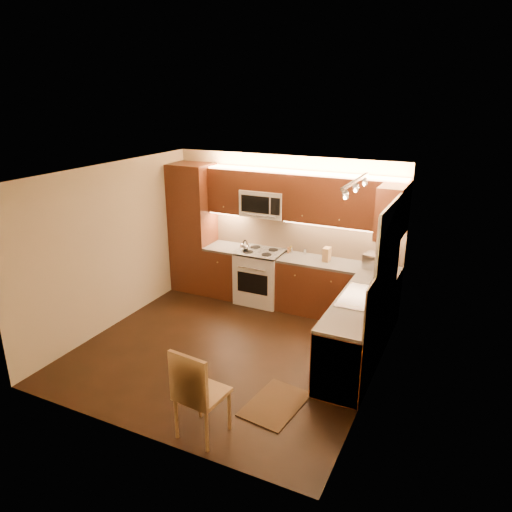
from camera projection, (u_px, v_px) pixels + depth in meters
The scene contains 37 objects.
floor at pixel (230, 348), 6.80m from camera, with size 4.00×4.00×0.01m, color black.
ceiling at pixel (226, 173), 5.98m from camera, with size 4.00×4.00×0.01m, color beige.
wall_back at pixel (285, 230), 8.09m from camera, with size 4.00×0.01×2.50m, color beige.
wall_front at pixel (130, 330), 4.68m from camera, with size 4.00×0.01×2.50m, color beige.
wall_left at pixel (112, 247), 7.20m from camera, with size 0.01×4.00×2.50m, color beige.
wall_right at pixel (378, 292), 5.57m from camera, with size 0.01×4.00×2.50m, color beige.
pantry at pixel (193, 228), 8.54m from camera, with size 0.70×0.60×2.30m, color #461E0F.
base_cab_back_left at pixel (226, 271), 8.51m from camera, with size 0.62×0.60×0.86m, color #461E0F.
counter_back_left at pixel (226, 247), 8.36m from camera, with size 0.62×0.60×0.04m, color #393633.
base_cab_back_right at pixel (336, 291), 7.68m from camera, with size 1.92×0.60×0.86m, color #461E0F.
counter_back_right at pixel (338, 265), 7.53m from camera, with size 1.92×0.60×0.04m, color #393633.
base_cab_right at pixel (357, 334), 6.30m from camera, with size 0.60×2.00×0.86m, color #461E0F.
counter_right at pixel (359, 303), 6.15m from camera, with size 0.60×2.00×0.04m, color #393633.
dishwasher at pixel (342, 360), 5.70m from camera, with size 0.58×0.60×0.84m, color silver.
backsplash_back at pixel (304, 235), 7.95m from camera, with size 3.30×0.02×0.60m, color tan.
backsplash_right at pixel (384, 284), 5.93m from camera, with size 0.02×2.00×0.60m, color tan.
upper_cab_back_left at pixel (228, 190), 8.14m from camera, with size 0.62×0.35×0.75m, color #461E0F.
upper_cab_back_right at pixel (344, 201), 7.31m from camera, with size 1.92×0.35×0.75m, color #461E0F.
upper_cab_bridge at pixel (265, 180), 7.79m from camera, with size 0.76×0.35×0.31m, color #461E0F.
upper_cab_right_corner at pixel (391, 213), 6.63m from camera, with size 0.35×0.50×0.75m, color #461E0F.
stove at pixel (261, 276), 8.19m from camera, with size 0.76×0.65×0.92m, color silver, non-canonical shape.
microwave at pixel (264, 203), 7.90m from camera, with size 0.76×0.38×0.44m, color silver, non-canonical shape.
window_frame at pixel (389, 250), 5.93m from camera, with size 0.03×1.44×1.24m, color silver.
window_blinds at pixel (387, 250), 5.94m from camera, with size 0.02×1.36×1.16m, color silver.
sink at pixel (362, 292), 6.25m from camera, with size 0.52×0.86×0.15m, color silver, non-canonical shape.
faucet at pixel (377, 290), 6.15m from camera, with size 0.20×0.04×0.30m, color silver, non-canonical shape.
track_light_bar at pixel (356, 181), 5.70m from camera, with size 0.04×1.20×0.03m, color silver.
kettle at pixel (245, 245), 8.04m from camera, with size 0.16×0.16×0.19m, color silver, non-canonical shape.
toaster_oven at pixel (378, 262), 7.26m from camera, with size 0.39×0.29×0.23m, color silver.
knife_block at pixel (327, 254), 7.60m from camera, with size 0.10×0.16×0.22m, color #A77F4B.
spice_jar_a at pixel (305, 252), 7.94m from camera, with size 0.05×0.05×0.09m, color silver.
spice_jar_b at pixel (291, 249), 8.08m from camera, with size 0.04×0.04×0.09m, color brown.
spice_jar_c at pixel (292, 251), 7.99m from camera, with size 0.04×0.04×0.09m, color silver.
spice_jar_d at pixel (288, 250), 7.98m from camera, with size 0.04×0.04×0.11m, color brown.
soap_bottle at pixel (391, 276), 6.75m from camera, with size 0.09×0.09×0.19m, color #B2B2B6.
rug at pixel (275, 404), 5.58m from camera, with size 0.57×0.85×0.01m, color black.
dining_chair at pixel (202, 391), 4.95m from camera, with size 0.46×0.46×1.05m, color #A77F4B, non-canonical shape.
Camera 1 is at (2.93, -5.24, 3.48)m, focal length 33.42 mm.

